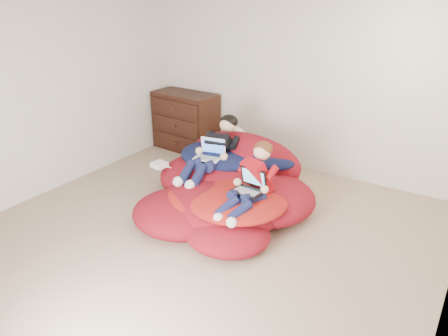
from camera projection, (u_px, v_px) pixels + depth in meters
room_shell at (202, 220)px, 4.91m from camera, size 5.10×5.10×2.77m
dresser at (186, 121)px, 7.46m from camera, size 1.13×0.65×0.98m
beanbag_pile at (227, 187)px, 5.60m from camera, size 2.26×2.26×0.84m
cream_pillow at (234, 134)px, 6.42m from camera, size 0.39×0.25×0.25m
older_boy at (215, 148)px, 5.78m from camera, size 0.40×1.22×0.68m
younger_boy at (252, 179)px, 4.96m from camera, size 0.40×0.99×0.70m
laptop_white at (210, 153)px, 5.70m from camera, size 0.37×0.34×0.25m
laptop_black at (250, 185)px, 4.95m from camera, size 0.35×0.31×0.24m
power_adapter at (159, 165)px, 5.88m from camera, size 0.20×0.20×0.07m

